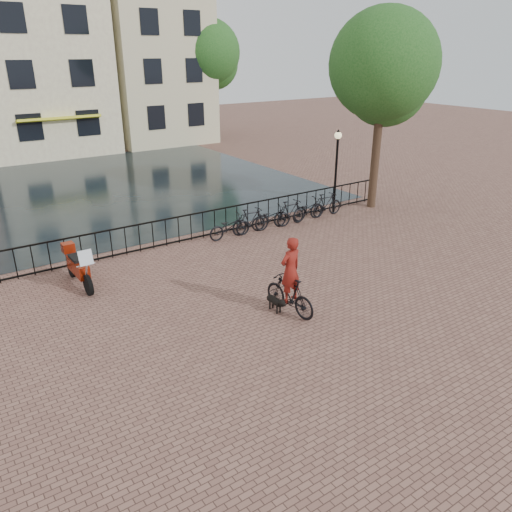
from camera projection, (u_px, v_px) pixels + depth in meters
ground at (325, 340)px, 12.16m from camera, size 100.00×100.00×0.00m
canal_water at (98, 189)px, 25.37m from camera, size 20.00×20.00×0.00m
railing at (179, 230)px, 18.07m from camera, size 20.00×0.05×1.02m
canal_house_mid at (34, 60)px, 33.07m from camera, size 8.00×9.50×11.80m
canal_house_right at (146, 48)px, 36.93m from camera, size 7.00×9.00×13.30m
tree_near_right at (384, 65)px, 20.21m from camera, size 4.48×4.48×8.24m
tree_far_right at (208, 52)px, 36.57m from camera, size 4.76×4.76×8.76m
lamp_post at (337, 158)px, 20.79m from camera, size 0.30×0.30×3.45m
cyclist at (290, 280)px, 13.10m from camera, size 0.85×1.89×2.51m
dog at (275, 303)px, 13.45m from camera, size 0.25×0.72×0.48m
motorcycle at (78, 263)px, 14.71m from camera, size 0.54×2.04×1.44m
parked_bike_0 at (230, 227)px, 18.57m from camera, size 1.72×0.61×0.90m
parked_bike_1 at (251, 221)px, 19.04m from camera, size 1.67×0.49×1.00m
parked_bike_2 at (271, 218)px, 19.56m from camera, size 1.77×0.79×0.90m
parked_bike_3 at (290, 212)px, 20.03m from camera, size 1.68×0.52×1.00m
parked_bike_4 at (308, 210)px, 20.54m from camera, size 1.75×0.71×0.90m
parked_bike_5 at (326, 205)px, 21.02m from camera, size 1.67×0.50×1.00m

